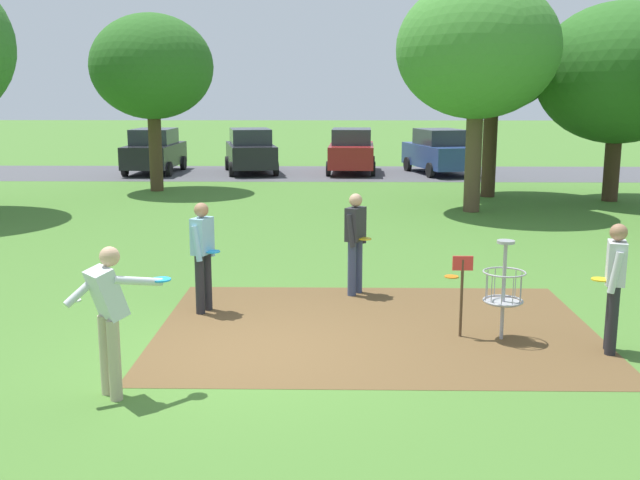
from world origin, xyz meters
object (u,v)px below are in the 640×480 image
(disc_golf_basket, at_px, (499,286))
(player_throwing, at_px, (203,251))
(frisbee_by_tee, at_px, (451,277))
(tree_near_left, at_px, (619,74))
(parked_car_leftmost, at_px, (155,151))
(parked_car_center_right, at_px, (351,151))
(player_waiting_right, at_px, (109,312))
(tree_mid_left, at_px, (478,50))
(frisbee_mid_grass, at_px, (74,300))
(player_foreground_watching, at_px, (356,238))
(parked_car_rightmost, at_px, (439,152))
(tree_far_left, at_px, (152,67))
(tree_near_right, at_px, (494,55))
(player_waiting_left, at_px, (615,280))
(parked_car_center_left, at_px, (251,151))

(disc_golf_basket, xyz_separation_m, player_throwing, (-4.26, 1.21, 0.21))
(frisbee_by_tee, bearing_deg, player_throwing, -151.52)
(tree_near_left, xyz_separation_m, parked_car_leftmost, (-16.12, 7.83, -2.97))
(frisbee_by_tee, distance_m, parked_car_center_right, 17.96)
(player_throwing, relative_size, player_waiting_right, 1.00)
(frisbee_by_tee, xyz_separation_m, tree_mid_left, (1.75, 7.68, 4.47))
(frisbee_mid_grass, relative_size, tree_near_left, 0.03)
(player_foreground_watching, bearing_deg, parked_car_rightmost, 77.94)
(tree_far_left, height_order, parked_car_leftmost, tree_far_left)
(tree_near_right, distance_m, tree_far_left, 11.17)
(player_waiting_right, relative_size, parked_car_center_right, 0.40)
(tree_near_left, relative_size, parked_car_rightmost, 1.33)
(player_waiting_left, bearing_deg, frisbee_mid_grass, 163.79)
(player_waiting_right, height_order, parked_car_rightmost, parked_car_rightmost)
(tree_far_left, relative_size, parked_car_center_right, 1.38)
(tree_mid_left, bearing_deg, parked_car_center_left, 126.17)
(parked_car_rightmost, bearing_deg, player_throwing, -107.81)
(tree_near_right, bearing_deg, tree_near_left, -14.11)
(parked_car_center_left, bearing_deg, tree_near_left, -33.33)
(player_foreground_watching, height_order, parked_car_center_right, parked_car_center_right)
(tree_near_left, distance_m, parked_car_rightmost, 9.30)
(disc_golf_basket, bearing_deg, parked_car_leftmost, 114.74)
(tree_near_left, bearing_deg, player_waiting_right, -125.80)
(tree_mid_left, bearing_deg, disc_golf_basket, -98.51)
(parked_car_leftmost, distance_m, parked_car_rightmost, 11.86)
(player_throwing, height_order, tree_near_left, tree_near_left)
(frisbee_mid_grass, xyz_separation_m, tree_near_right, (9.25, 12.46, 4.48))
(tree_mid_left, xyz_separation_m, parked_car_leftmost, (-11.42, 10.00, -3.56))
(player_throwing, distance_m, parked_car_rightmost, 20.83)
(frisbee_mid_grass, bearing_deg, tree_mid_left, 48.98)
(player_throwing, distance_m, frisbee_mid_grass, 2.50)
(player_waiting_left, relative_size, parked_car_rightmost, 0.38)
(frisbee_by_tee, height_order, parked_car_center_right, parked_car_center_right)
(player_foreground_watching, xyz_separation_m, parked_car_center_right, (0.38, 19.07, -0.05))
(player_foreground_watching, distance_m, frisbee_by_tee, 2.37)
(player_waiting_right, relative_size, tree_mid_left, 0.27)
(parked_car_center_right, bearing_deg, parked_car_rightmost, -4.87)
(player_foreground_watching, bearing_deg, frisbee_mid_grass, -173.82)
(frisbee_by_tee, xyz_separation_m, parked_car_center_left, (-5.66, 17.82, 0.91))
(parked_car_rightmost, bearing_deg, player_waiting_left, -92.00)
(tree_near_right, height_order, parked_car_leftmost, tree_near_right)
(disc_golf_basket, height_order, parked_car_center_right, parked_car_center_right)
(tree_near_left, bearing_deg, frisbee_mid_grass, -138.08)
(disc_golf_basket, bearing_deg, parked_car_rightmost, 84.26)
(disc_golf_basket, height_order, parked_car_leftmost, parked_car_leftmost)
(frisbee_mid_grass, relative_size, parked_car_center_left, 0.05)
(frisbee_mid_grass, bearing_deg, tree_near_left, 41.92)
(disc_golf_basket, height_order, tree_near_left, tree_near_left)
(disc_golf_basket, distance_m, player_waiting_left, 1.47)
(frisbee_mid_grass, height_order, tree_near_right, tree_near_right)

